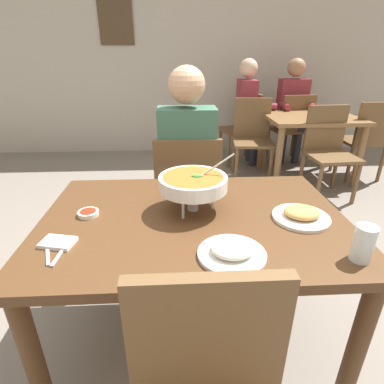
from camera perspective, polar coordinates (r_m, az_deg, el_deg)
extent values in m
plane|color=gray|center=(1.80, 0.29, -25.28)|extent=(16.00, 16.00, 0.00)
cube|color=#BCB2A3|center=(4.61, -2.47, 26.18)|extent=(10.00, 0.10, 3.00)
cube|color=#4C3823|center=(4.62, -14.02, 28.51)|extent=(0.44, 0.03, 0.56)
cube|color=#51331C|center=(1.34, 0.35, -5.41)|extent=(1.31, 0.89, 0.04)
cylinder|color=#51331C|center=(1.39, -27.15, -26.98)|extent=(0.07, 0.07, 0.69)
cylinder|color=#51331C|center=(1.45, 28.23, -24.62)|extent=(0.07, 0.07, 0.69)
cylinder|color=#51331C|center=(1.93, -18.59, -9.20)|extent=(0.07, 0.07, 0.69)
cylinder|color=#51331C|center=(1.97, 17.33, -8.21)|extent=(0.07, 0.07, 0.69)
cube|color=brown|center=(2.19, -0.96, -0.72)|extent=(0.44, 0.44, 0.03)
cube|color=brown|center=(1.91, -0.77, 3.21)|extent=(0.42, 0.04, 0.45)
cylinder|color=brown|center=(2.48, 3.31, -3.44)|extent=(0.04, 0.04, 0.42)
cylinder|color=brown|center=(2.47, -5.52, -3.66)|extent=(0.04, 0.04, 0.42)
cylinder|color=brown|center=(2.15, 4.40, -8.20)|extent=(0.04, 0.04, 0.42)
cylinder|color=brown|center=(2.14, -5.86, -8.48)|extent=(0.04, 0.04, 0.42)
cylinder|color=#2D2D38|center=(2.31, 1.55, -5.16)|extent=(0.10, 0.10, 0.45)
cylinder|color=#2D2D38|center=(2.31, -3.43, -5.28)|extent=(0.10, 0.10, 0.45)
cube|color=#2D2D38|center=(2.14, -0.95, 0.86)|extent=(0.32, 0.32, 0.12)
cube|color=#3D6B56|center=(1.96, -0.92, 8.22)|extent=(0.36, 0.20, 0.50)
sphere|color=tan|center=(1.89, -1.00, 19.34)|extent=(0.22, 0.22, 0.22)
cylinder|color=#3D6B56|center=(2.18, 3.13, 8.50)|extent=(0.08, 0.28, 0.08)
cylinder|color=#3D6B56|center=(2.17, -5.39, 8.35)|extent=(0.08, 0.28, 0.08)
cube|color=brown|center=(0.90, 2.88, -26.61)|extent=(0.42, 0.04, 0.45)
cylinder|color=silver|center=(1.37, 3.86, -1.30)|extent=(0.01, 0.01, 0.10)
cylinder|color=silver|center=(1.43, -1.87, -0.07)|extent=(0.01, 0.01, 0.10)
cylinder|color=silver|center=(1.29, -1.70, -2.95)|extent=(0.01, 0.01, 0.10)
torus|color=silver|center=(1.34, 0.10, 0.52)|extent=(0.21, 0.21, 0.01)
cylinder|color=#B2B2B7|center=(1.38, 0.10, -2.59)|extent=(0.05, 0.05, 0.04)
cone|color=orange|center=(1.37, 0.10, -1.39)|extent=(0.02, 0.02, 0.04)
cylinder|color=white|center=(1.33, 0.10, 1.70)|extent=(0.30, 0.30, 0.06)
cylinder|color=#AD6023|center=(1.32, 0.10, 2.70)|extent=(0.26, 0.26, 0.01)
ellipsoid|color=#388433|center=(1.32, 0.97, 3.08)|extent=(0.05, 0.03, 0.01)
cylinder|color=silver|center=(1.34, 3.93, 4.48)|extent=(0.18, 0.01, 0.13)
cylinder|color=white|center=(1.10, 7.42, -11.47)|extent=(0.24, 0.24, 0.01)
ellipsoid|color=white|center=(1.08, 7.50, -10.38)|extent=(0.15, 0.13, 0.04)
cylinder|color=white|center=(1.39, 19.61, -4.48)|extent=(0.24, 0.24, 0.01)
ellipsoid|color=tan|center=(1.38, 19.76, -3.55)|extent=(0.15, 0.13, 0.04)
cylinder|color=white|center=(1.41, -18.78, -3.79)|extent=(0.09, 0.09, 0.02)
cylinder|color=maroon|center=(1.40, -18.83, -3.47)|extent=(0.07, 0.07, 0.01)
cube|color=white|center=(1.25, -23.70, -8.62)|extent=(0.13, 0.10, 0.02)
cube|color=silver|center=(1.22, -25.31, -10.02)|extent=(0.07, 0.16, 0.01)
cube|color=silver|center=(1.20, -23.07, -10.12)|extent=(0.02, 0.17, 0.01)
cylinder|color=silver|center=(1.19, 29.32, -8.38)|extent=(0.07, 0.07, 0.13)
cylinder|color=orange|center=(1.20, 29.12, -9.19)|extent=(0.06, 0.06, 0.08)
cube|color=brown|center=(3.76, 21.39, 12.75)|extent=(1.00, 0.80, 0.04)
cylinder|color=brown|center=(3.38, 15.82, 5.92)|extent=(0.07, 0.07, 0.69)
cylinder|color=brown|center=(3.76, 28.71, 5.63)|extent=(0.07, 0.07, 0.69)
cylinder|color=brown|center=(4.00, 12.87, 9.08)|extent=(0.07, 0.07, 0.69)
cylinder|color=brown|center=(4.32, 24.30, 8.67)|extent=(0.07, 0.07, 0.69)
cube|color=brown|center=(4.35, 17.54, 11.05)|extent=(0.49, 0.49, 0.03)
cube|color=brown|center=(4.13, 19.20, 13.58)|extent=(0.42, 0.09, 0.45)
cylinder|color=brown|center=(4.65, 18.27, 8.92)|extent=(0.04, 0.04, 0.42)
cylinder|color=brown|center=(4.49, 13.92, 8.89)|extent=(0.04, 0.04, 0.42)
cylinder|color=brown|center=(4.34, 20.52, 7.49)|extent=(0.04, 0.04, 0.42)
cylinder|color=brown|center=(4.16, 15.93, 7.44)|extent=(0.04, 0.04, 0.42)
cube|color=brown|center=(4.16, 8.68, 11.32)|extent=(0.50, 0.50, 0.03)
cube|color=brown|center=(4.19, 11.55, 14.55)|extent=(0.10, 0.42, 0.45)
cylinder|color=brown|center=(4.33, 5.25, 8.95)|extent=(0.04, 0.04, 0.42)
cylinder|color=brown|center=(3.99, 6.80, 7.48)|extent=(0.04, 0.04, 0.42)
cylinder|color=brown|center=(4.46, 10.00, 9.12)|extent=(0.04, 0.04, 0.42)
cylinder|color=brown|center=(4.12, 11.88, 7.69)|extent=(0.04, 0.04, 0.42)
cube|color=brown|center=(4.10, 28.90, 8.36)|extent=(0.45, 0.45, 0.03)
cube|color=brown|center=(3.89, 31.11, 10.83)|extent=(0.42, 0.05, 0.45)
cylinder|color=brown|center=(4.41, 29.17, 6.19)|extent=(0.04, 0.04, 0.42)
cylinder|color=brown|center=(4.22, 24.79, 6.33)|extent=(0.04, 0.04, 0.42)
cylinder|color=brown|center=(4.11, 31.82, 4.43)|extent=(0.04, 0.04, 0.42)
cylinder|color=brown|center=(3.91, 27.26, 4.51)|extent=(0.04, 0.04, 0.42)
cube|color=brown|center=(3.60, 11.27, 9.06)|extent=(0.48, 0.48, 0.03)
cube|color=brown|center=(3.74, 11.15, 13.42)|extent=(0.42, 0.08, 0.45)
cylinder|color=brown|center=(3.47, 8.28, 4.75)|extent=(0.04, 0.04, 0.42)
cylinder|color=brown|center=(3.53, 14.45, 4.56)|extent=(0.04, 0.04, 0.42)
cylinder|color=brown|center=(3.83, 7.77, 6.69)|extent=(0.04, 0.04, 0.42)
cylinder|color=brown|center=(3.88, 13.40, 6.49)|extent=(0.04, 0.04, 0.42)
cube|color=brown|center=(3.34, 24.57, 6.04)|extent=(0.47, 0.47, 0.03)
cube|color=brown|center=(3.45, 23.64, 10.91)|extent=(0.42, 0.07, 0.45)
cylinder|color=brown|center=(3.16, 22.56, 1.07)|extent=(0.04, 0.04, 0.42)
cylinder|color=brown|center=(3.36, 28.24, 1.32)|extent=(0.04, 0.04, 0.42)
cylinder|color=brown|center=(3.47, 19.71, 3.57)|extent=(0.04, 0.04, 0.42)
cylinder|color=brown|center=(3.66, 25.08, 3.68)|extent=(0.04, 0.04, 0.42)
cylinder|color=#2D2D38|center=(4.28, 16.44, 8.07)|extent=(0.10, 0.10, 0.45)
cylinder|color=#2D2D38|center=(4.35, 18.94, 8.00)|extent=(0.10, 0.10, 0.45)
cube|color=#2D2D38|center=(4.29, 18.01, 11.83)|extent=(0.32, 0.32, 0.12)
cube|color=maroon|center=(4.31, 18.20, 16.09)|extent=(0.36, 0.20, 0.50)
sphere|color=#A57756|center=(4.28, 18.91, 21.10)|extent=(0.22, 0.22, 0.22)
cylinder|color=maroon|center=(4.08, 16.91, 15.10)|extent=(0.08, 0.28, 0.08)
cylinder|color=maroon|center=(4.19, 21.17, 14.77)|extent=(0.08, 0.28, 0.08)
cylinder|color=#2D2D38|center=(4.11, 11.41, 7.92)|extent=(0.10, 0.10, 0.45)
cylinder|color=#2D2D38|center=(4.30, 10.78, 8.69)|extent=(0.10, 0.10, 0.45)
cube|color=#2D2D38|center=(4.13, 10.86, 12.12)|extent=(0.32, 0.32, 0.12)
cube|color=maroon|center=(4.05, 10.07, 16.42)|extent=(0.20, 0.36, 0.50)
sphere|color=beige|center=(4.02, 10.50, 21.78)|extent=(0.22, 0.22, 0.22)
cylinder|color=maroon|center=(3.96, 13.45, 15.21)|extent=(0.28, 0.08, 0.08)
cylinder|color=maroon|center=(4.26, 12.27, 15.95)|extent=(0.28, 0.08, 0.08)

